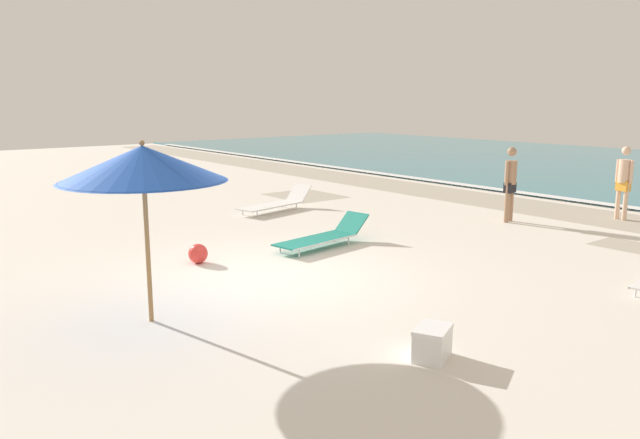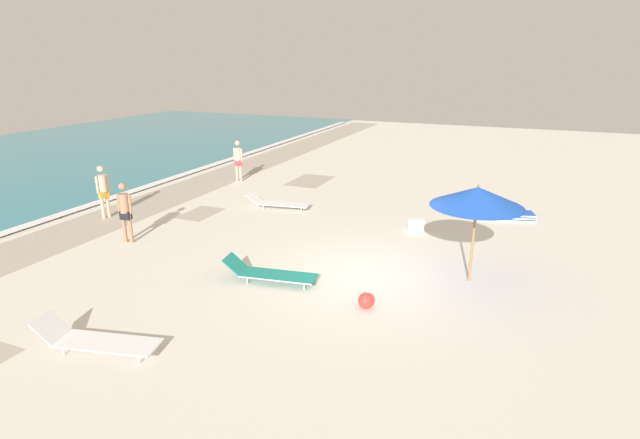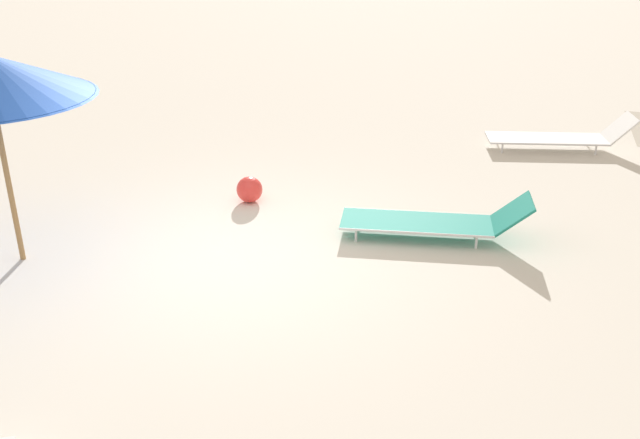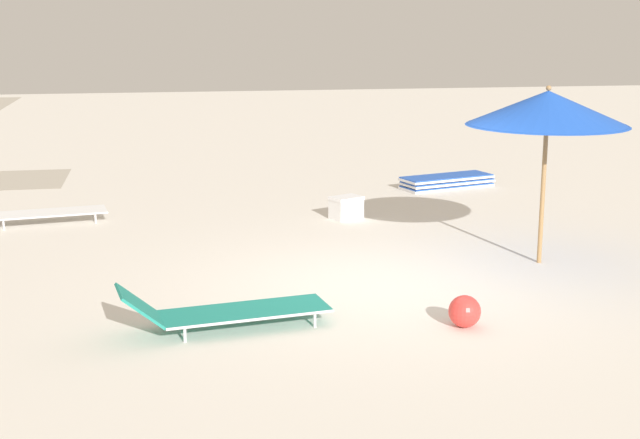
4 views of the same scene
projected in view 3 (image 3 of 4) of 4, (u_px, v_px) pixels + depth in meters
name	position (u px, v px, depth m)	size (l,w,h in m)	color
ground_plane	(239.00, 264.00, 8.10)	(60.00, 60.00, 0.16)	silver
sun_lounger_under_umbrella	(561.00, 136.00, 11.45)	(1.09, 2.35, 0.58)	white
sun_lounger_near_water_left	(436.00, 221.00, 8.48)	(0.94, 2.29, 0.54)	#1E8475
beach_ball	(249.00, 189.00, 9.48)	(0.35, 0.35, 0.35)	red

